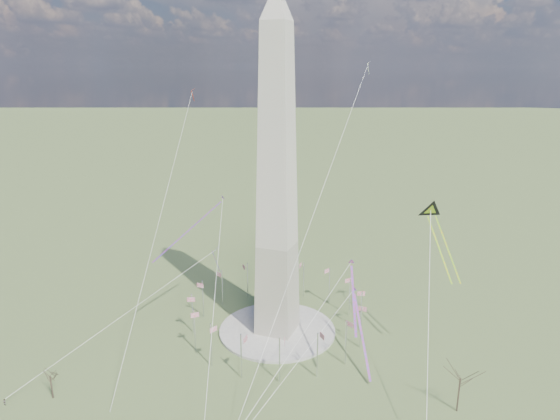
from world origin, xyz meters
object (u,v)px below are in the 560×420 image
(washington_monument, at_px, (277,181))
(kite_delta_black, at_px, (432,214))
(tree_near, at_px, (461,376))
(person_west, at_px, (5,402))

(washington_monument, distance_m, kite_delta_black, 45.38)
(tree_near, bearing_deg, kite_delta_black, 108.95)
(kite_delta_black, bearing_deg, tree_near, 81.44)
(washington_monument, relative_size, tree_near, 7.36)
(tree_near, height_order, person_west, tree_near)
(tree_near, distance_m, kite_delta_black, 45.63)
(washington_monument, bearing_deg, person_west, -131.13)
(person_west, xyz_separation_m, kite_delta_black, (91.49, 70.25, 37.79))
(person_west, distance_m, kite_delta_black, 121.38)
(person_west, bearing_deg, washington_monument, -127.65)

